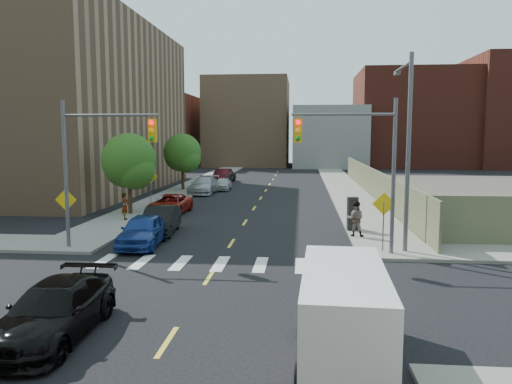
% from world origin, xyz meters
% --- Properties ---
extents(ground, '(160.00, 160.00, 0.00)m').
position_xyz_m(ground, '(0.00, 0.00, 0.00)').
color(ground, black).
rests_on(ground, ground).
extents(sidewalk_nw, '(3.50, 73.00, 0.15)m').
position_xyz_m(sidewalk_nw, '(-7.75, 41.50, 0.07)').
color(sidewalk_nw, gray).
rests_on(sidewalk_nw, ground).
extents(sidewalk_ne, '(3.50, 73.00, 0.15)m').
position_xyz_m(sidewalk_ne, '(7.75, 41.50, 0.07)').
color(sidewalk_ne, gray).
rests_on(sidewalk_ne, ground).
extents(fence_north, '(0.12, 44.00, 2.50)m').
position_xyz_m(fence_north, '(9.60, 28.00, 1.25)').
color(fence_north, '#6D714F').
rests_on(fence_north, ground).
extents(building_nw, '(22.00, 30.00, 16.00)m').
position_xyz_m(building_nw, '(-22.00, 30.00, 8.00)').
color(building_nw, '#8C6B4C').
rests_on(building_nw, ground).
extents(bg_bldg_west, '(14.00, 18.00, 12.00)m').
position_xyz_m(bg_bldg_west, '(-22.00, 70.00, 6.00)').
color(bg_bldg_west, '#592319').
rests_on(bg_bldg_west, ground).
extents(bg_bldg_midwest, '(14.00, 16.00, 15.00)m').
position_xyz_m(bg_bldg_midwest, '(-6.00, 72.00, 7.50)').
color(bg_bldg_midwest, '#8C6B4C').
rests_on(bg_bldg_midwest, ground).
extents(bg_bldg_center, '(12.00, 16.00, 10.00)m').
position_xyz_m(bg_bldg_center, '(8.00, 70.00, 5.00)').
color(bg_bldg_center, gray).
rests_on(bg_bldg_center, ground).
extents(bg_bldg_east, '(18.00, 18.00, 16.00)m').
position_xyz_m(bg_bldg_east, '(22.00, 72.00, 8.00)').
color(bg_bldg_east, '#592319').
rests_on(bg_bldg_east, ground).
extents(signal_nw, '(4.59, 0.30, 7.00)m').
position_xyz_m(signal_nw, '(-5.98, 6.00, 4.53)').
color(signal_nw, '#59595E').
rests_on(signal_nw, ground).
extents(signal_ne, '(4.59, 0.30, 7.00)m').
position_xyz_m(signal_ne, '(5.98, 6.00, 4.53)').
color(signal_ne, '#59595E').
rests_on(signal_ne, ground).
extents(streetlight_ne, '(0.25, 3.70, 9.00)m').
position_xyz_m(streetlight_ne, '(8.20, 6.90, 5.22)').
color(streetlight_ne, '#59595E').
rests_on(streetlight_ne, ground).
extents(warn_sign_nw, '(1.06, 0.06, 2.83)m').
position_xyz_m(warn_sign_nw, '(-7.80, 6.50, 1.99)').
color(warn_sign_nw, '#59595E').
rests_on(warn_sign_nw, ground).
extents(warn_sign_ne, '(1.06, 0.06, 2.83)m').
position_xyz_m(warn_sign_ne, '(7.20, 6.50, 1.99)').
color(warn_sign_ne, '#59595E').
rests_on(warn_sign_ne, ground).
extents(warn_sign_midwest, '(1.06, 0.06, 2.83)m').
position_xyz_m(warn_sign_midwest, '(-7.80, 20.00, 1.99)').
color(warn_sign_midwest, '#59595E').
rests_on(warn_sign_midwest, ground).
extents(tree_west_near, '(3.66, 3.64, 5.52)m').
position_xyz_m(tree_west_near, '(-8.00, 16.05, 3.48)').
color(tree_west_near, '#332114').
rests_on(tree_west_near, ground).
extents(tree_west_far, '(3.66, 3.64, 5.52)m').
position_xyz_m(tree_west_far, '(-8.00, 31.05, 3.48)').
color(tree_west_far, '#332114').
rests_on(tree_west_far, ground).
extents(parked_car_blue, '(2.04, 4.61, 1.54)m').
position_xyz_m(parked_car_blue, '(-4.20, 7.00, 0.77)').
color(parked_car_blue, navy).
rests_on(parked_car_blue, ground).
extents(parked_car_black, '(1.98, 4.69, 1.50)m').
position_xyz_m(parked_car_black, '(-4.20, 10.02, 0.75)').
color(parked_car_black, black).
rests_on(parked_car_black, ground).
extents(parked_car_red, '(2.35, 4.85, 1.33)m').
position_xyz_m(parked_car_red, '(-5.50, 16.87, 0.67)').
color(parked_car_red, '#9E180F').
rests_on(parked_car_red, ground).
extents(parked_car_silver, '(2.32, 5.41, 1.55)m').
position_xyz_m(parked_car_silver, '(-5.50, 28.77, 0.78)').
color(parked_car_silver, '#9FA2A7').
rests_on(parked_car_silver, ground).
extents(parked_car_white, '(1.52, 3.66, 1.24)m').
position_xyz_m(parked_car_white, '(-4.20, 31.80, 0.62)').
color(parked_car_white, silver).
rests_on(parked_car_white, ground).
extents(parked_car_maroon, '(1.90, 4.75, 1.54)m').
position_xyz_m(parked_car_maroon, '(-5.50, 39.64, 0.77)').
color(parked_car_maroon, '#410D13').
rests_on(parked_car_maroon, ground).
extents(parked_car_grey, '(2.48, 4.76, 1.28)m').
position_xyz_m(parked_car_grey, '(-5.50, 40.35, 0.64)').
color(parked_car_grey, black).
rests_on(parked_car_grey, ground).
extents(black_sedan, '(2.12, 5.05, 1.46)m').
position_xyz_m(black_sedan, '(-3.08, -3.96, 0.73)').
color(black_sedan, black).
rests_on(black_sedan, ground).
extents(cargo_van, '(2.28, 5.11, 2.30)m').
position_xyz_m(cargo_van, '(4.51, -4.64, 1.21)').
color(cargo_van, white).
rests_on(cargo_van, ground).
extents(mailbox, '(0.60, 0.53, 1.21)m').
position_xyz_m(mailbox, '(6.41, 11.55, 0.74)').
color(mailbox, navy).
rests_on(mailbox, sidewalk_ne).
extents(payphone, '(0.60, 0.51, 1.85)m').
position_xyz_m(payphone, '(6.30, 11.31, 1.07)').
color(payphone, black).
rests_on(payphone, sidewalk_ne).
extents(pedestrian_west, '(0.59, 0.71, 1.67)m').
position_xyz_m(pedestrian_west, '(-7.45, 13.52, 0.98)').
color(pedestrian_west, gray).
rests_on(pedestrian_west, sidewalk_nw).
extents(pedestrian_east, '(1.00, 0.85, 1.82)m').
position_xyz_m(pedestrian_east, '(6.30, 9.70, 1.06)').
color(pedestrian_east, gray).
rests_on(pedestrian_east, sidewalk_ne).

